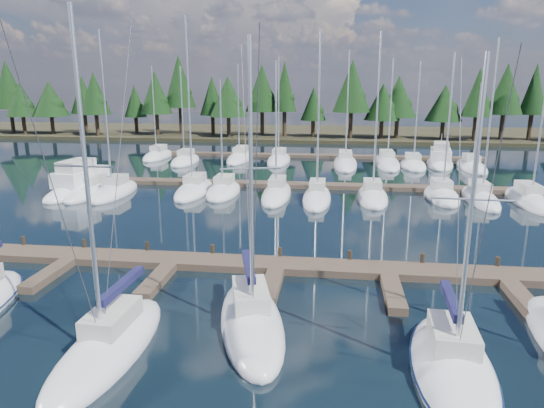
# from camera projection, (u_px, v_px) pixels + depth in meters

# --- Properties ---
(ground) EXTENTS (260.00, 260.00, 0.00)m
(ground) POSITION_uv_depth(u_px,v_px,m) (295.00, 213.00, 38.72)
(ground) COLOR black
(ground) RESTS_ON ground
(far_shore) EXTENTS (220.00, 30.00, 0.60)m
(far_shore) POSITION_uv_depth(u_px,v_px,m) (320.00, 133.00, 96.35)
(far_shore) COLOR #322E1B
(far_shore) RESTS_ON ground
(main_dock) EXTENTS (44.00, 6.13, 0.90)m
(main_dock) POSITION_uv_depth(u_px,v_px,m) (277.00, 270.00, 26.51)
(main_dock) COLOR brown
(main_dock) RESTS_ON ground
(back_docks) EXTENTS (50.00, 21.80, 0.40)m
(back_docks) POSITION_uv_depth(u_px,v_px,m) (309.00, 169.00, 57.51)
(back_docks) COLOR brown
(back_docks) RESTS_ON ground
(front_sailboat_2) EXTENTS (2.84, 8.36, 13.41)m
(front_sailboat_2) POSITION_uv_depth(u_px,v_px,m) (109.00, 346.00, 18.62)
(front_sailboat_2) COLOR white
(front_sailboat_2) RESTS_ON ground
(front_sailboat_3) EXTENTS (4.64, 8.77, 12.63)m
(front_sailboat_3) POSITION_uv_depth(u_px,v_px,m) (252.00, 321.00, 20.61)
(front_sailboat_3) COLOR white
(front_sailboat_3) RESTS_ON ground
(front_sailboat_4) EXTENTS (3.37, 8.05, 11.86)m
(front_sailboat_4) POSITION_uv_depth(u_px,v_px,m) (452.00, 366.00, 17.37)
(front_sailboat_4) COLOR white
(front_sailboat_4) RESTS_ON ground
(back_sailboat_rows) EXTENTS (43.77, 32.47, 16.55)m
(back_sailboat_rows) POSITION_uv_depth(u_px,v_px,m) (304.00, 175.00, 53.26)
(back_sailboat_rows) COLOR white
(back_sailboat_rows) RESTS_ON ground
(motor_yacht_left) EXTENTS (4.66, 10.66, 5.18)m
(motor_yacht_left) POSITION_uv_depth(u_px,v_px,m) (82.00, 186.00, 46.05)
(motor_yacht_left) COLOR white
(motor_yacht_left) RESTS_ON ground
(motor_yacht_right) EXTENTS (4.78, 10.00, 4.81)m
(motor_yacht_right) POSITION_uv_depth(u_px,v_px,m) (440.00, 161.00, 60.90)
(motor_yacht_right) COLOR white
(motor_yacht_right) RESTS_ON ground
(tree_line) EXTENTS (184.22, 11.78, 14.59)m
(tree_line) POSITION_uv_depth(u_px,v_px,m) (305.00, 97.00, 85.43)
(tree_line) COLOR black
(tree_line) RESTS_ON far_shore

